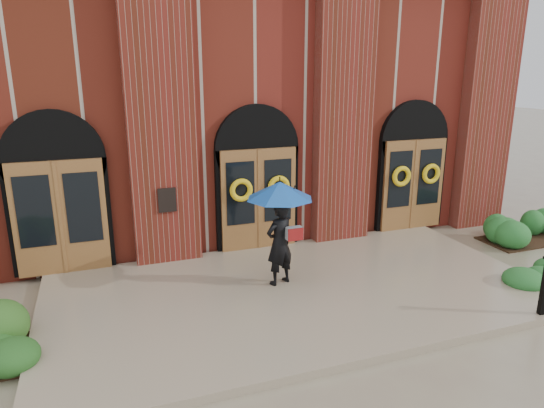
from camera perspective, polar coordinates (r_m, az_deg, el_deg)
name	(u,v)px	position (r m, az deg, el deg)	size (l,w,h in m)	color
ground	(302,298)	(10.03, 3.53, -11.03)	(90.00, 90.00, 0.00)	gray
landing	(299,292)	(10.12, 3.19, -10.29)	(10.00, 5.30, 0.15)	gray
church_building	(203,98)	(17.39, -8.15, 12.21)	(16.20, 12.53, 7.00)	maroon
man_with_umbrella	(280,213)	(9.77, 0.93, -1.11)	(1.74, 1.74, 2.19)	black
hedge_wall_right	(535,227)	(14.97, 28.50, -2.43)	(2.66, 1.06, 0.68)	#215E25
hedge_front_left	(19,341)	(9.10, -27.61, -14.13)	(1.39, 1.19, 0.49)	#1E4919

